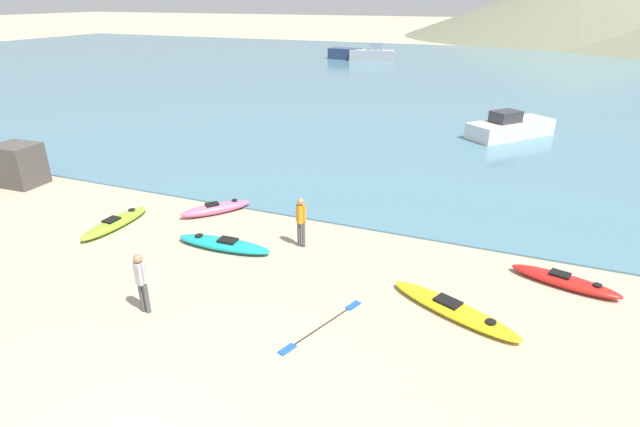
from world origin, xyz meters
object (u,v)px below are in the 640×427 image
Objects in this scene: kayak_on_sand_3 at (565,281)px; loose_paddle at (322,326)px; kayak_on_sand_2 at (454,309)px; person_near_foreground at (141,280)px; kayak_on_sand_0 at (216,208)px; kayak_on_sand_1 at (115,223)px; moored_boat_2 at (372,54)px; person_near_waterline at (301,219)px; moored_boat_1 at (510,128)px; shoreline_rock at (19,165)px; kayak_on_sand_4 at (224,244)px; moored_boat_3 at (344,54)px.

loose_paddle is at bearing -142.13° from kayak_on_sand_3.
kayak_on_sand_2 is 7.70m from person_near_foreground.
kayak_on_sand_2 is at bearing -19.09° from kayak_on_sand_0.
kayak_on_sand_0 reaches higher than kayak_on_sand_3.
moored_boat_2 reaches higher than kayak_on_sand_1.
person_near_waterline is at bearing 159.23° from kayak_on_sand_2.
loose_paddle is at bearing -98.74° from moored_boat_1.
loose_paddle is 15.91m from shoreline_rock.
moored_boat_1 is 35.73m from moored_boat_2.
kayak_on_sand_0 is at bearing 141.84° from loose_paddle.
kayak_on_sand_3 is 7.64m from person_near_waterline.
kayak_on_sand_3 is 0.57× the size of moored_boat_1.
shoreline_rock is at bearing 164.84° from kayak_on_sand_1.
kayak_on_sand_0 is 47.07m from moored_boat_2.
kayak_on_sand_1 is 0.92× the size of kayak_on_sand_4.
kayak_on_sand_4 is at bearing -113.14° from moored_boat_1.
person_near_waterline is at bearing -107.83° from moored_boat_1.
kayak_on_sand_4 is at bearing -154.01° from person_near_waterline.
moored_boat_2 is 3.18× the size of shoreline_rock.
person_near_foreground is at bearing -114.17° from person_near_waterline.
loose_paddle is (2.19, -3.62, -0.92)m from person_near_waterline.
moored_boat_1 reaches higher than kayak_on_sand_4.
kayak_on_sand_2 is 7.23m from kayak_on_sand_4.
loose_paddle is (8.65, -2.51, -0.14)m from kayak_on_sand_1.
moored_boat_1 reaches higher than kayak_on_sand_3.
kayak_on_sand_1 is 0.59× the size of moored_boat_1.
kayak_on_sand_3 is (14.04, 1.69, -0.00)m from kayak_on_sand_1.
kayak_on_sand_3 is at bearing 28.65° from person_near_foreground.
kayak_on_sand_2 is at bearing -136.28° from kayak_on_sand_3.
kayak_on_sand_0 is 17.71m from moored_boat_1.
shoreline_rock reaches higher than kayak_on_sand_0.
kayak_on_sand_1 is 48.99m from moored_boat_2.
kayak_on_sand_2 is 1.23× the size of kayak_on_sand_3.
kayak_on_sand_4 is 0.64× the size of moored_boat_1.
kayak_on_sand_1 is 14.14m from kayak_on_sand_3.
moored_boat_3 reaches higher than kayak_on_sand_2.
shoreline_rock reaches higher than loose_paddle.
kayak_on_sand_3 is (11.52, -0.62, -0.03)m from kayak_on_sand_0.
person_near_waterline reaches higher than moored_boat_1.
person_near_foreground is 22.31m from moored_boat_1.
loose_paddle is at bearing -74.35° from moored_boat_2.
person_near_waterline is at bearing -71.71° from moored_boat_3.
moored_boat_2 is (-8.21, 46.34, 0.61)m from kayak_on_sand_0.
person_near_waterline reaches higher than kayak_on_sand_4.
kayak_on_sand_2 is at bearing -90.81° from moored_boat_1.
kayak_on_sand_0 is 0.68× the size of kayak_on_sand_2.
person_near_waterline is 4.33m from loose_paddle.
kayak_on_sand_3 is 20.70m from shoreline_rock.
kayak_on_sand_3 is 0.90× the size of kayak_on_sand_4.
kayak_on_sand_0 is 1.41× the size of shoreline_rock.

